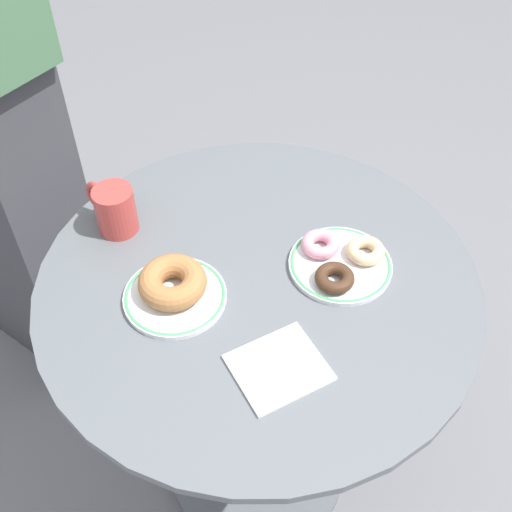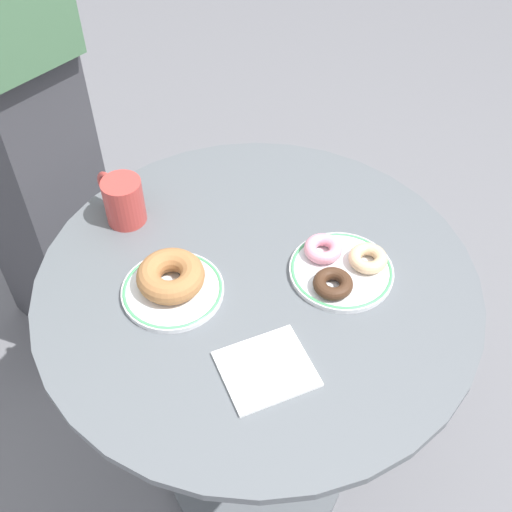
% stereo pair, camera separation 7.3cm
% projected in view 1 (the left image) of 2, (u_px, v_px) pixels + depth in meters
% --- Properties ---
extents(ground_plane, '(7.00, 7.00, 0.02)m').
position_uv_depth(ground_plane, '(257.00, 466.00, 1.70)').
color(ground_plane, slate).
extents(cafe_table, '(0.80, 0.80, 0.75)m').
position_uv_depth(cafe_table, '(258.00, 358.00, 1.33)').
color(cafe_table, '#565B60').
rests_on(cafe_table, ground).
extents(plate_left, '(0.18, 0.18, 0.01)m').
position_uv_depth(plate_left, '(175.00, 296.00, 1.11)').
color(plate_left, white).
rests_on(plate_left, cafe_table).
extents(plate_right, '(0.19, 0.19, 0.01)m').
position_uv_depth(plate_right, '(340.00, 265.00, 1.16)').
color(plate_right, white).
rests_on(plate_right, cafe_table).
extents(donut_cinnamon, '(0.15, 0.15, 0.04)m').
position_uv_depth(donut_cinnamon, '(172.00, 282.00, 1.10)').
color(donut_cinnamon, '#A36B3D').
rests_on(donut_cinnamon, plate_left).
extents(donut_glazed, '(0.08, 0.08, 0.02)m').
position_uv_depth(donut_glazed, '(365.00, 251.00, 1.16)').
color(donut_glazed, '#E0B789').
rests_on(donut_glazed, plate_right).
extents(donut_pink_frosted, '(0.08, 0.08, 0.02)m').
position_uv_depth(donut_pink_frosted, '(320.00, 244.00, 1.17)').
color(donut_pink_frosted, pink).
rests_on(donut_pink_frosted, plate_right).
extents(donut_chocolate, '(0.09, 0.09, 0.02)m').
position_uv_depth(donut_chocolate, '(335.00, 278.00, 1.12)').
color(donut_chocolate, '#422819').
rests_on(donut_chocolate, plate_right).
extents(paper_napkin, '(0.16, 0.15, 0.01)m').
position_uv_depth(paper_napkin, '(279.00, 368.00, 1.01)').
color(paper_napkin, white).
rests_on(paper_napkin, cafe_table).
extents(coffee_mug, '(0.09, 0.11, 0.09)m').
position_uv_depth(coffee_mug, '(114.00, 209.00, 1.20)').
color(coffee_mug, '#B73D38').
rests_on(coffee_mug, cafe_table).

